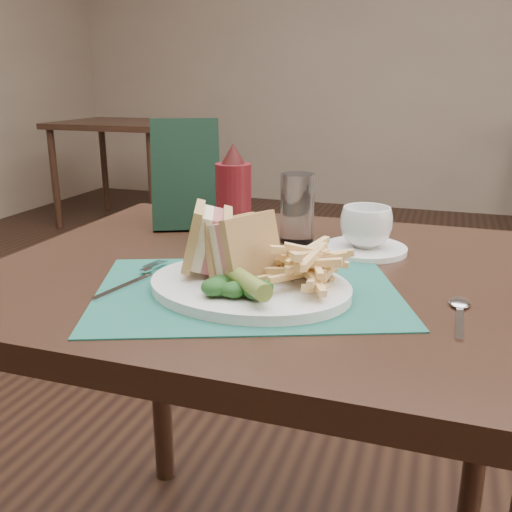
# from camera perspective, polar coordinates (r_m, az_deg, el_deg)

# --- Properties ---
(floor) EXTENTS (7.00, 7.00, 0.00)m
(floor) POSITION_cam_1_polar(r_m,az_deg,el_deg) (1.74, 6.26, -19.88)
(floor) COLOR black
(floor) RESTS_ON ground
(wall_back) EXTENTS (6.00, 0.00, 6.00)m
(wall_back) POSITION_cam_1_polar(r_m,az_deg,el_deg) (4.98, 15.16, 4.60)
(wall_back) COLOR gray
(wall_back) RESTS_ON ground
(table_main) EXTENTS (0.90, 0.75, 0.75)m
(table_main) POSITION_cam_1_polar(r_m,az_deg,el_deg) (1.12, 0.99, -19.44)
(table_main) COLOR black
(table_main) RESTS_ON ground
(table_bg_left) EXTENTS (0.90, 0.75, 0.75)m
(table_bg_left) POSITION_cam_1_polar(r_m,az_deg,el_deg) (4.38, -12.89, 8.09)
(table_bg_left) COLOR black
(table_bg_left) RESTS_ON ground
(placemat) EXTENTS (0.52, 0.45, 0.00)m
(placemat) POSITION_cam_1_polar(r_m,az_deg,el_deg) (0.84, -0.89, -3.46)
(placemat) COLOR #1C5A4B
(placemat) RESTS_ON table_main
(plate) EXTENTS (0.32, 0.27, 0.01)m
(plate) POSITION_cam_1_polar(r_m,az_deg,el_deg) (0.83, -0.66, -3.06)
(plate) COLOR white
(plate) RESTS_ON placemat
(sandwich_half_a) EXTENTS (0.11, 0.12, 0.10)m
(sandwich_half_a) POSITION_cam_1_polar(r_m,az_deg,el_deg) (0.86, -6.26, 1.72)
(sandwich_half_a) COLOR tan
(sandwich_half_a) RESTS_ON plate
(sandwich_half_b) EXTENTS (0.11, 0.12, 0.10)m
(sandwich_half_b) POSITION_cam_1_polar(r_m,az_deg,el_deg) (0.84, -2.34, 1.31)
(sandwich_half_b) COLOR tan
(sandwich_half_b) RESTS_ON plate
(kale_garnish) EXTENTS (0.11, 0.08, 0.03)m
(kale_garnish) POSITION_cam_1_polar(r_m,az_deg,el_deg) (0.77, -1.75, -3.03)
(kale_garnish) COLOR #163E16
(kale_garnish) RESTS_ON plate
(pickle_spear) EXTENTS (0.10, 0.10, 0.03)m
(pickle_spear) POSITION_cam_1_polar(r_m,az_deg,el_deg) (0.77, -1.12, -2.45)
(pickle_spear) COLOR olive
(pickle_spear) RESTS_ON plate
(fries_pile) EXTENTS (0.18, 0.20, 0.06)m
(fries_pile) POSITION_cam_1_polar(r_m,az_deg,el_deg) (0.81, 4.92, -0.73)
(fries_pile) COLOR #F4C57A
(fries_pile) RESTS_ON plate
(fork) EXTENTS (0.07, 0.17, 0.01)m
(fork) POSITION_cam_1_polar(r_m,az_deg,el_deg) (0.89, -12.11, -2.11)
(fork) COLOR silver
(fork) RESTS_ON placemat
(spoon) EXTENTS (0.04, 0.15, 0.01)m
(spoon) POSITION_cam_1_polar(r_m,az_deg,el_deg) (0.79, 19.70, -5.48)
(spoon) COLOR silver
(spoon) RESTS_ON table_main
(saucer) EXTENTS (0.18, 0.18, 0.01)m
(saucer) POSITION_cam_1_polar(r_m,az_deg,el_deg) (1.04, 10.82, 0.70)
(saucer) COLOR white
(saucer) RESTS_ON table_main
(coffee_cup) EXTENTS (0.12, 0.12, 0.07)m
(coffee_cup) POSITION_cam_1_polar(r_m,az_deg,el_deg) (1.03, 10.95, 2.89)
(coffee_cup) COLOR white
(coffee_cup) RESTS_ON saucer
(drinking_glass) EXTENTS (0.06, 0.06, 0.13)m
(drinking_glass) POSITION_cam_1_polar(r_m,az_deg,el_deg) (1.08, 4.16, 4.80)
(drinking_glass) COLOR silver
(drinking_glass) RESTS_ON table_main
(ketchup_bottle) EXTENTS (0.09, 0.09, 0.19)m
(ketchup_bottle) POSITION_cam_1_polar(r_m,az_deg,el_deg) (1.06, -2.27, 6.16)
(ketchup_bottle) COLOR #580F14
(ketchup_bottle) RESTS_ON table_main
(check_presenter) EXTENTS (0.16, 0.13, 0.22)m
(check_presenter) POSITION_cam_1_polar(r_m,az_deg,el_deg) (1.18, -7.04, 8.08)
(check_presenter) COLOR black
(check_presenter) RESTS_ON table_main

